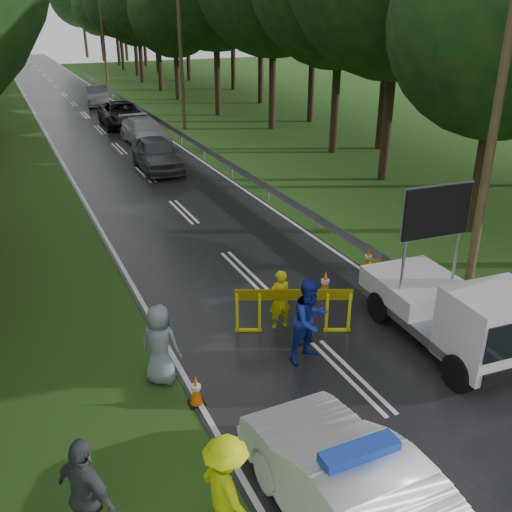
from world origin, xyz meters
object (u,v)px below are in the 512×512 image
queue_car_fourth (97,96)px  officer (280,300)px  police_sedan (355,498)px  queue_car_first (157,154)px  queue_car_second (145,131)px  barrier (294,300)px  queue_car_third (122,114)px  work_truck (457,312)px  civilian (310,320)px

queue_car_fourth → officer: bearing=-85.9°
police_sedan → queue_car_first: police_sedan is taller
police_sedan → queue_car_second: bearing=-99.5°
barrier → queue_car_third: 28.57m
police_sedan → barrier: bearing=-110.6°
barrier → queue_car_first: (1.09, 16.50, -0.09)m
queue_car_first → queue_car_third: (0.90, 12.00, -0.01)m
queue_car_first → queue_car_second: queue_car_first is taller
officer → queue_car_third: 28.24m
work_truck → barrier: size_ratio=1.79×
police_sedan → work_truck: 6.16m
work_truck → queue_car_third: (-1.10, 30.74, -0.20)m
queue_car_third → work_truck: bearing=-85.6°
work_truck → civilian: (-3.30, 1.06, 0.01)m
barrier → queue_car_fourth: 38.04m
work_truck → queue_car_second: 24.76m
police_sedan → queue_car_first: size_ratio=1.04×
police_sedan → civilian: civilian is taller
police_sedan → work_truck: bearing=-147.0°
work_truck → officer: (-3.30, 2.58, -0.20)m
officer → queue_car_first: bearing=-93.6°
police_sedan → queue_car_fourth: 43.88m
queue_car_fourth → queue_car_first: bearing=-85.0°
police_sedan → queue_car_second: size_ratio=0.98×
work_truck → queue_car_fourth: size_ratio=1.00×
officer → civilian: 1.54m
police_sedan → queue_car_third: 34.45m
police_sedan → civilian: size_ratio=2.45×
officer → queue_car_second: bearing=-94.8°
barrier → civilian: civilian is taller
work_truck → civilian: work_truck is taller
queue_car_first → officer: bearing=-92.2°
civilian → queue_car_third: size_ratio=0.35×
barrier → civilian: size_ratio=1.32×
officer → queue_car_first: (1.30, 16.16, 0.01)m
officer → queue_car_fourth: (2.23, 37.64, -0.01)m
officer → civilian: civilian is taller
police_sedan → queue_car_third: size_ratio=0.86×
queue_car_first → queue_car_third: queue_car_first is taller
queue_car_third → queue_car_fourth: queue_car_third is taller
police_sedan → queue_car_first: bearing=-99.3°
work_truck → queue_car_fourth: (-1.06, 40.22, -0.21)m
officer → queue_car_fourth: bearing=-92.4°
civilian → queue_car_third: civilian is taller
police_sedan → officer: police_sedan is taller
civilian → queue_car_fourth: size_ratio=0.42×
civilian → queue_car_third: 29.76m
queue_car_second → officer: bearing=-98.3°
officer → queue_car_second: size_ratio=0.32×
police_sedan → officer: bearing=-107.8°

